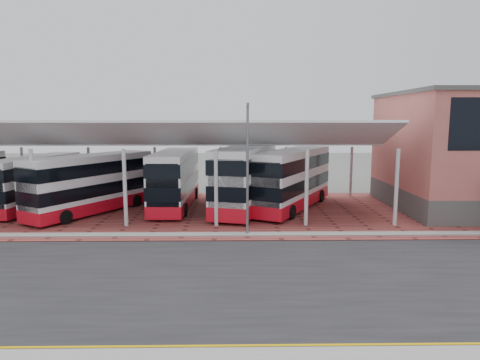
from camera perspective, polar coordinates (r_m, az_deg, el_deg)
The scene contains 13 objects.
ground at distance 20.69m, azimuth -4.10°, elevation -12.09°, with size 140.00×140.00×0.00m, color #51544E.
road at distance 19.75m, azimuth -4.27°, elevation -13.07°, with size 120.00×14.00×0.02m, color black.
forecourt at distance 33.16m, azimuth 0.60°, elevation -4.22°, with size 72.00×16.00×0.06m, color brown.
north_kerb at distance 26.57m, azimuth -3.36°, elevation -7.30°, with size 120.00×0.80×0.14m, color gray.
yellow_line_near at distance 14.34m, azimuth -5.76°, elevation -21.74°, with size 120.00×0.12×0.01m, color #CA9900.
yellow_line_far at distance 14.60m, azimuth -5.65°, elevation -21.15°, with size 120.00×0.12×0.01m, color #CA9900.
canopy at distance 34.09m, azimuth -13.06°, elevation 5.70°, with size 37.00×11.63×7.07m.
lamp_east at distance 25.82m, azimuth 1.01°, elevation 1.96°, with size 0.16×0.90×8.07m.
bus_1 at distance 37.55m, azimuth -25.65°, elevation -0.33°, with size 3.92×10.29×4.14m.
bus_2 at distance 34.10m, azimuth -19.16°, elevation -0.54°, with size 7.58×10.45×4.41m.
bus_3 at distance 34.86m, azimuth -8.63°, elevation 0.11°, with size 2.99×11.05×4.53m.
bus_4 at distance 33.88m, azimuth 0.81°, elevation 0.33°, with size 5.73×12.33×4.95m.
bus_5 at distance 34.12m, azimuth 7.05°, elevation 0.09°, with size 7.63×11.24×4.67m.
Camera 1 is at (1.14, -19.37, 7.18)m, focal length 32.00 mm.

